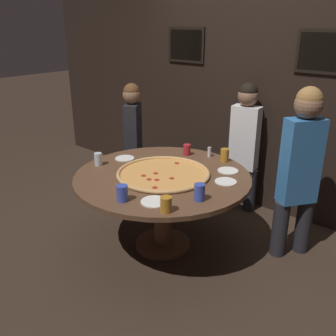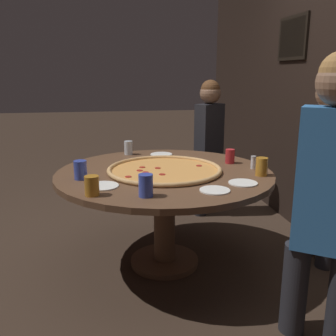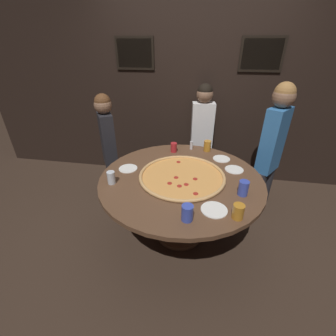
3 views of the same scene
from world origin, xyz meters
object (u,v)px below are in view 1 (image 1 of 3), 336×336
object	(u,v)px
drink_cup_far_right	(122,193)
drink_cup_beside_pizza	(98,159)
diner_side_left	(300,165)
giant_pizza	(164,173)
white_plate_right_side	(228,171)
drink_cup_by_shaker	(200,192)
drink_cup_front_edge	(225,155)
white_plate_far_back	(154,202)
diner_centre_back	(245,140)
condiment_shaker	(209,152)
diner_far_left	(133,134)
white_plate_near_front	(226,182)
drink_cup_centre_back	(166,204)
white_plate_beside_cup	(125,158)
drink_cup_near_left	(187,150)
dining_table	(163,188)

from	to	relation	value
drink_cup_far_right	drink_cup_beside_pizza	xyz separation A→B (m)	(-0.73, 0.37, -0.00)
drink_cup_beside_pizza	diner_side_left	world-z (taller)	diner_side_left
giant_pizza	white_plate_right_side	distance (m)	0.59
drink_cup_by_shaker	drink_cup_front_edge	xyz separation A→B (m)	(-0.31, 0.85, -0.00)
drink_cup_by_shaker	white_plate_right_side	distance (m)	0.67
drink_cup_far_right	white_plate_far_back	bearing A→B (deg)	35.36
diner_centre_back	diner_side_left	bearing A→B (deg)	141.36
drink_cup_beside_pizza	giant_pizza	bearing A→B (deg)	19.31
condiment_shaker	diner_far_left	distance (m)	1.05
white_plate_near_front	condiment_shaker	distance (m)	0.65
drink_cup_centre_back	diner_far_left	distance (m)	1.87
drink_cup_far_right	diner_far_left	xyz separation A→B (m)	(-1.12, 1.22, -0.03)
white_plate_near_front	drink_cup_centre_back	bearing A→B (deg)	-93.22
drink_cup_centre_back	white_plate_right_side	distance (m)	0.96
drink_cup_far_right	drink_cup_centre_back	xyz separation A→B (m)	(0.37, 0.08, -0.00)
drink_cup_beside_pizza	condiment_shaker	distance (m)	1.10
drink_cup_centre_back	white_plate_beside_cup	size ratio (longest dim) A/B	0.62
drink_cup_near_left	white_plate_beside_cup	size ratio (longest dim) A/B	0.59
drink_cup_near_left	condiment_shaker	bearing A→B (deg)	29.25
condiment_shaker	diner_far_left	bearing A→B (deg)	-177.96
white_plate_far_back	diner_side_left	size ratio (longest dim) A/B	0.14
dining_table	drink_cup_front_edge	world-z (taller)	drink_cup_front_edge
white_plate_beside_cup	drink_cup_beside_pizza	bearing A→B (deg)	-102.59
drink_cup_far_right	drink_cup_beside_pizza	bearing A→B (deg)	152.94
drink_cup_front_edge	diner_far_left	world-z (taller)	diner_far_left
dining_table	drink_cup_near_left	distance (m)	0.60
drink_cup_near_left	drink_cup_beside_pizza	size ratio (longest dim) A/B	0.94
giant_pizza	white_plate_far_back	distance (m)	0.54
drink_cup_far_right	white_plate_right_side	xyz separation A→B (m)	(0.29, 1.04, -0.06)
drink_cup_by_shaker	condiment_shaker	world-z (taller)	drink_cup_by_shaker
drink_cup_far_right	drink_cup_by_shaker	bearing A→B (deg)	41.61
giant_pizza	diner_side_left	xyz separation A→B (m)	(0.96, 0.68, 0.12)
diner_far_left	white_plate_near_front	bearing A→B (deg)	-136.74
drink_cup_far_right	drink_cup_near_left	bearing A→B (deg)	103.09
white_plate_near_front	diner_far_left	xyz separation A→B (m)	(-1.52, 0.40, 0.03)
diner_side_left	diner_centre_back	bearing A→B (deg)	-85.69
white_plate_beside_cup	condiment_shaker	size ratio (longest dim) A/B	1.96
drink_cup_far_right	diner_far_left	world-z (taller)	diner_far_left
diner_far_left	white_plate_beside_cup	bearing A→B (deg)	-173.35
giant_pizza	drink_cup_front_edge	bearing A→B (deg)	70.48
giant_pizza	diner_side_left	bearing A→B (deg)	35.47
drink_cup_centre_back	diner_side_left	size ratio (longest dim) A/B	0.08
drink_cup_near_left	white_plate_right_side	distance (m)	0.57
drink_cup_beside_pizza	white_plate_far_back	xyz separation A→B (m)	(0.93, -0.23, -0.06)
drink_cup_near_left	drink_cup_centre_back	distance (m)	1.23
drink_cup_beside_pizza	diner_far_left	size ratio (longest dim) A/B	0.09
drink_cup_front_edge	drink_cup_centre_back	size ratio (longest dim) A/B	1.08
drink_cup_near_left	condiment_shaker	xyz separation A→B (m)	(0.20, 0.11, -0.01)
drink_cup_front_edge	diner_centre_back	bearing A→B (deg)	98.75
drink_cup_front_edge	drink_cup_centre_back	distance (m)	1.18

